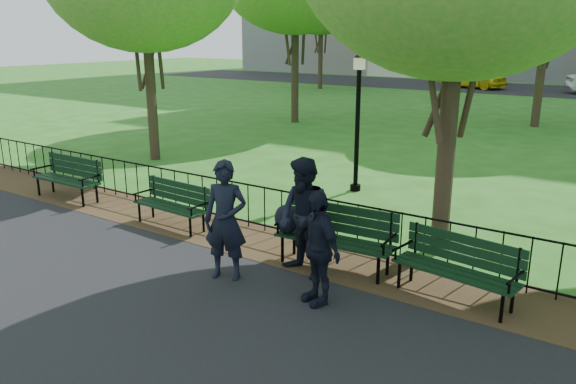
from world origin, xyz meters
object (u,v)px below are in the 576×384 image
Objects in this scene: person_left at (226,221)px; person_mid at (304,218)px; park_bench_left_b at (69,173)px; park_bench_main at (316,225)px; park_bench_left_a at (174,199)px; taxi at (473,76)px; park_bench_right_a at (459,261)px; lamppost at (358,118)px; person_right at (318,248)px.

person_mid is at bearing 17.71° from person_left.
person_mid reaches higher than park_bench_left_b.
park_bench_left_a is at bearing 175.28° from park_bench_main.
park_bench_right_a is at bearing -145.79° from taxi.
lamppost is at bearing 71.26° from park_bench_left_a.
taxi is (-8.08, 33.89, -0.02)m from person_right.
taxi is at bearing 119.14° from person_mid.
park_bench_left_a is at bearing -171.77° from park_bench_right_a.
park_bench_left_a is 5.65m from park_bench_right_a.
park_bench_main is at bearing -70.19° from lamppost.
person_left reaches higher than person_right.
lamppost is at bearing 125.43° from person_mid.
park_bench_right_a is (2.33, 0.08, -0.10)m from park_bench_main.
park_bench_left_b is 5.99m from person_left.
taxi is at bearing 101.48° from lamppost.
park_bench_left_b reaches higher than park_bench_left_a.
person_left is 0.99× the size of person_mid.
park_bench_right_a is 0.56× the size of lamppost.
person_left is at bearing -152.39° from person_right.
person_left reaches higher than park_bench_main.
lamppost reaches higher than park_bench_right_a.
park_bench_right_a is 5.99m from lamppost.
park_bench_left_a is at bearing -155.28° from taxi.
lamppost reaches higher than taxi.
person_right is (0.65, -0.67, -0.12)m from person_mid.
person_left reaches higher than taxi.
park_bench_main is 3.32m from park_bench_left_a.
park_bench_right_a is at bearing 30.67° from person_mid.
park_bench_right_a is (9.02, 0.00, -0.03)m from park_bench_left_b.
park_bench_main is at bearing -169.97° from park_bench_right_a.
lamppost reaches higher than person_right.
taxi is (-5.75, 28.30, -0.97)m from lamppost.
park_bench_left_a is 2.80m from person_left.
person_left is (-0.86, -1.23, 0.26)m from park_bench_main.
park_bench_left_b is 6.81m from person_mid.
park_bench_main reaches higher than park_bench_left_a.
lamppost is at bearing 137.35° from person_right.
park_bench_left_b is 0.57× the size of lamppost.
park_bench_left_b is (-6.69, 0.08, -0.08)m from park_bench_main.
person_mid reaches higher than person_left.
person_right is (1.60, 0.08, -0.12)m from person_left.
person_right is (-1.60, -1.23, 0.25)m from park_bench_right_a.
person_right is at bearing -134.38° from park_bench_right_a.
person_right is (4.06, -1.21, 0.28)m from park_bench_left_a.
park_bench_main is 1.18× the size of park_bench_left_a.
taxi is at bearing 99.75° from park_bench_left_a.
park_bench_left_b is (-3.37, 0.03, 0.05)m from park_bench_left_a.
person_right is (0.73, -1.15, 0.15)m from park_bench_main.
park_bench_left_a is 0.53× the size of lamppost.
person_left is at bearing -125.12° from person_mid.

